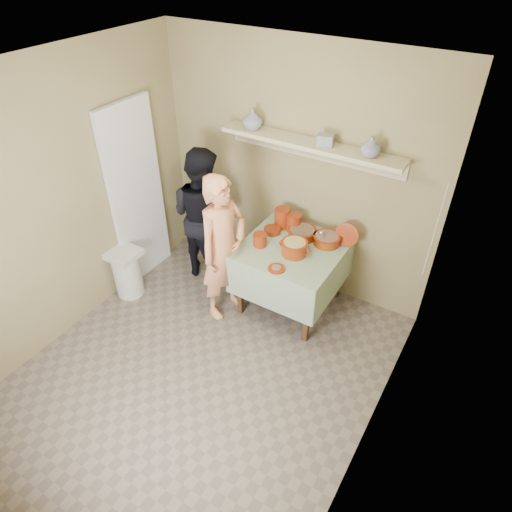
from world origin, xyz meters
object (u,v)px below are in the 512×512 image
Objects in this scene: person_helper at (203,214)px; cazuela_rice at (294,247)px; serving_table at (292,257)px; trash_bin at (127,272)px; person_cook at (224,249)px.

cazuela_rice is (1.18, -0.11, 0.07)m from person_helper.
serving_table reaches higher than trash_bin.
person_cook is at bearing -152.89° from cazuela_rice.
cazuela_rice is (0.61, 0.31, 0.06)m from person_cook.
person_cook is at bearing 17.97° from trash_bin.
person_cook reaches higher than cazuela_rice.
serving_table is 1.74× the size of trash_bin.
serving_table is at bearing -41.64° from person_cook.
person_helper is 4.68× the size of cazuela_rice.
person_cook is at bearing 146.36° from person_helper.
serving_table is (1.11, -0.02, -0.13)m from person_helper.
person_cook reaches higher than serving_table.
person_cook is 4.76× the size of cazuela_rice.
person_helper is at bearing 64.71° from person_cook.
serving_table is at bearing 124.30° from cazuela_rice.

